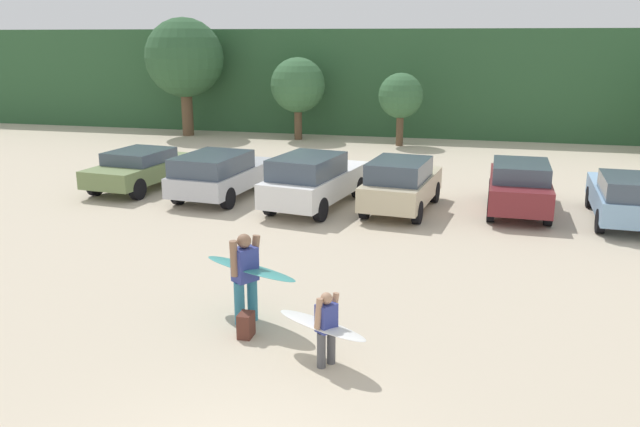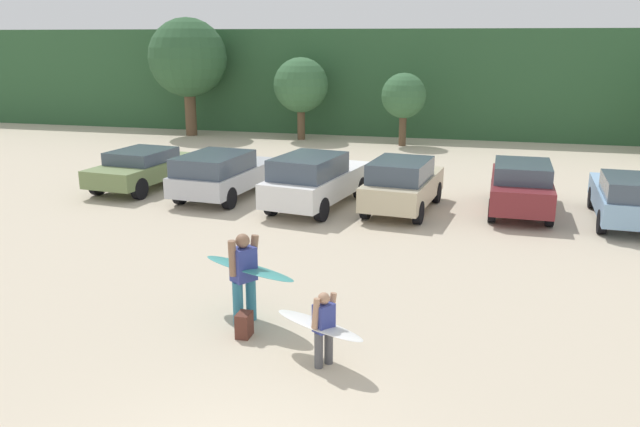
% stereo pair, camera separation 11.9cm
% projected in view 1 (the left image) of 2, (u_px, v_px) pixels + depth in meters
% --- Properties ---
extents(hillside_ridge, '(108.00, 12.00, 5.61)m').
position_uv_depth(hillside_ridge, '(439.00, 78.00, 39.04)').
color(hillside_ridge, '#2D5633').
rests_on(hillside_ridge, ground_plane).
extents(tree_right, '(4.15, 4.15, 6.21)m').
position_uv_depth(tree_right, '(184.00, 58.00, 34.21)').
color(tree_right, brown).
rests_on(tree_right, ground_plane).
extents(tree_ridge_back, '(2.80, 2.80, 4.21)m').
position_uv_depth(tree_ridge_back, '(298.00, 86.00, 33.17)').
color(tree_ridge_back, brown).
rests_on(tree_ridge_back, ground_plane).
extents(tree_far_left, '(2.18, 2.18, 3.53)m').
position_uv_depth(tree_far_left, '(401.00, 96.00, 31.34)').
color(tree_far_left, brown).
rests_on(tree_far_left, ground_plane).
extents(parked_car_olive_green, '(2.37, 4.63, 1.38)m').
position_uv_depth(parked_car_olive_green, '(141.00, 167.00, 22.74)').
color(parked_car_olive_green, '#6B7F4C').
rests_on(parked_car_olive_green, ground_plane).
extents(parked_car_silver, '(2.38, 4.70, 1.56)m').
position_uv_depth(parked_car_silver, '(221.00, 173.00, 21.38)').
color(parked_car_silver, silver).
rests_on(parked_car_silver, ground_plane).
extents(parked_car_white, '(2.59, 4.94, 1.73)m').
position_uv_depth(parked_car_white, '(314.00, 180.00, 20.12)').
color(parked_car_white, white).
rests_on(parked_car_white, ground_plane).
extents(parked_car_champagne, '(2.19, 4.23, 1.64)m').
position_uv_depth(parked_car_champagne, '(401.00, 184.00, 19.74)').
color(parked_car_champagne, beige).
rests_on(parked_car_champagne, ground_plane).
extents(parked_car_maroon, '(1.88, 4.33, 1.57)m').
position_uv_depth(parked_car_maroon, '(519.00, 185.00, 19.65)').
color(parked_car_maroon, maroon).
rests_on(parked_car_maroon, ground_plane).
extents(parked_car_sky_blue, '(1.97, 4.46, 1.52)m').
position_uv_depth(parked_car_sky_blue, '(627.00, 197.00, 18.39)').
color(parked_car_sky_blue, '#84ADD1').
rests_on(parked_car_sky_blue, ground_plane).
extents(person_adult, '(0.51, 0.63, 1.73)m').
position_uv_depth(person_adult, '(245.00, 273.00, 11.94)').
color(person_adult, teal).
rests_on(person_adult, ground_plane).
extents(person_child, '(0.38, 0.49, 1.27)m').
position_uv_depth(person_child, '(326.00, 325.00, 10.39)').
color(person_child, '#4C4C51').
rests_on(person_child, ground_plane).
extents(surfboard_teal, '(2.26, 1.50, 0.18)m').
position_uv_depth(surfboard_teal, '(250.00, 268.00, 12.02)').
color(surfboard_teal, teal).
extents(surfboard_white, '(1.84, 1.29, 0.14)m').
position_uv_depth(surfboard_white, '(321.00, 325.00, 10.53)').
color(surfboard_white, white).
extents(backpack_dropped, '(0.24, 0.34, 0.45)m').
position_uv_depth(backpack_dropped, '(246.00, 325.00, 11.53)').
color(backpack_dropped, '#592D23').
rests_on(backpack_dropped, ground_plane).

